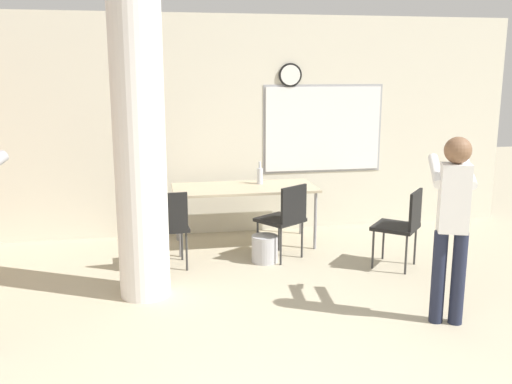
{
  "coord_description": "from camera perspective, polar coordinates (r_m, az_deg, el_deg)",
  "views": [
    {
      "loc": [
        -0.83,
        -2.26,
        2.13
      ],
      "look_at": [
        0.1,
        2.73,
        1.03
      ],
      "focal_mm": 40.0,
      "sensor_mm": 36.0,
      "label": 1
    }
  ],
  "objects": [
    {
      "name": "chair_table_left",
      "position": [
        6.18,
        -8.82,
        -3.12
      ],
      "size": [
        0.47,
        0.47,
        0.87
      ],
      "color": "black",
      "rests_on": "ground_plane"
    },
    {
      "name": "wall_back",
      "position": [
        7.41,
        -3.89,
        6.55
      ],
      "size": [
        8.0,
        0.15,
        2.8
      ],
      "color": "beige",
      "rests_on": "ground_plane"
    },
    {
      "name": "person_playing_side",
      "position": [
        4.99,
        19.04,
        -2.23
      ],
      "size": [
        0.5,
        0.67,
        1.6
      ],
      "color": "#1E2338",
      "rests_on": "ground_plane"
    },
    {
      "name": "chair_table_right",
      "position": [
        6.42,
        2.9,
        -2.38
      ],
      "size": [
        0.61,
        0.61,
        0.87
      ],
      "color": "black",
      "rests_on": "ground_plane"
    },
    {
      "name": "folding_table",
      "position": [
        6.91,
        -1.17,
        0.17
      ],
      "size": [
        1.73,
        0.78,
        0.73
      ],
      "color": "tan",
      "rests_on": "ground_plane"
    },
    {
      "name": "waste_bin",
      "position": [
        6.43,
        0.87,
        -5.69
      ],
      "size": [
        0.29,
        0.29,
        0.3
      ],
      "color": "#B2B2B7",
      "rests_on": "ground_plane"
    },
    {
      "name": "bottle_on_table",
      "position": [
        7.06,
        0.37,
        1.68
      ],
      "size": [
        0.07,
        0.07,
        0.28
      ],
      "color": "silver",
      "rests_on": "folding_table"
    },
    {
      "name": "chair_mid_room",
      "position": [
        6.34,
        14.42,
        -2.96
      ],
      "size": [
        0.62,
        0.62,
        0.87
      ],
      "color": "black",
      "rests_on": "ground_plane"
    },
    {
      "name": "support_pillar",
      "position": [
        5.32,
        -11.55,
        4.11
      ],
      "size": [
        0.47,
        0.47,
        2.8
      ],
      "color": "white",
      "rests_on": "ground_plane"
    }
  ]
}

